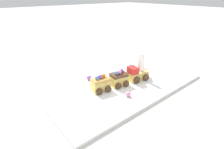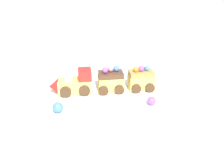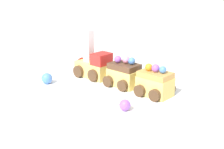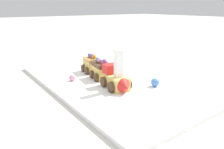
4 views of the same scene
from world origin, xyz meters
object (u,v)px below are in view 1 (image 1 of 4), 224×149
(cake_car_caramel, at_px, (100,84))
(cake_train_locomotive, at_px, (139,73))
(gumball_purple, at_px, (89,78))
(gumball_pink, at_px, (128,94))
(cake_car_chocolate, at_px, (119,79))
(gumball_blue, at_px, (131,67))

(cake_car_caramel, bearing_deg, cake_train_locomotive, -0.02)
(gumball_purple, relative_size, gumball_pink, 1.07)
(cake_car_chocolate, bearing_deg, gumball_purple, 130.61)
(cake_car_caramel, relative_size, gumball_blue, 2.95)
(cake_train_locomotive, height_order, cake_car_chocolate, cake_train_locomotive)
(cake_car_caramel, bearing_deg, gumball_purple, 91.90)
(cake_car_chocolate, bearing_deg, gumball_pink, -101.46)
(cake_car_caramel, bearing_deg, gumball_pink, -55.29)
(cake_train_locomotive, bearing_deg, gumball_purple, 152.05)
(cake_train_locomotive, distance_m, gumball_blue, 0.12)
(cake_train_locomotive, distance_m, gumball_purple, 0.23)
(gumball_pink, bearing_deg, cake_car_chocolate, 69.63)
(cake_car_chocolate, distance_m, gumball_blue, 0.19)
(gumball_blue, relative_size, gumball_pink, 1.25)
(cake_train_locomotive, xyz_separation_m, gumball_purple, (-0.18, 0.13, -0.02))
(gumball_blue, bearing_deg, cake_train_locomotive, -118.06)
(cake_car_chocolate, relative_size, gumball_purple, 3.45)
(cake_car_chocolate, relative_size, gumball_blue, 2.95)
(cake_car_caramel, relative_size, gumball_pink, 3.68)
(cake_car_caramel, xyz_separation_m, gumball_pink, (0.05, -0.11, -0.02))
(cake_train_locomotive, distance_m, cake_car_caramel, 0.20)
(gumball_blue, bearing_deg, gumball_pink, -137.44)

